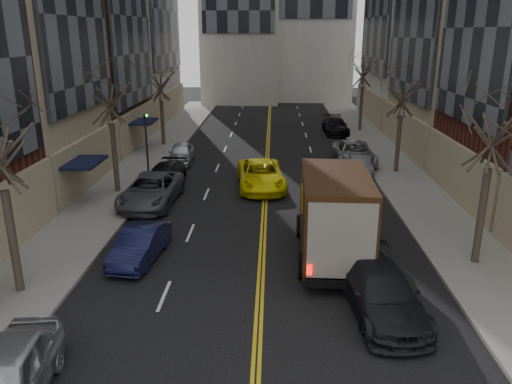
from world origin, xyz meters
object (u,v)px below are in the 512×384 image
(ups_truck, at_px, (333,215))
(observer_sedan, at_px, (382,292))
(taxi, at_px, (261,175))
(pedestrian, at_px, (304,209))

(ups_truck, height_order, observer_sedan, ups_truck)
(taxi, bearing_deg, observer_sedan, -78.73)
(ups_truck, distance_m, observer_sedan, 4.61)
(observer_sedan, bearing_deg, pedestrian, 99.91)
(taxi, relative_size, pedestrian, 3.26)
(pedestrian, bearing_deg, ups_truck, -178.58)
(taxi, xyz_separation_m, pedestrian, (2.29, -6.25, 0.09))
(ups_truck, distance_m, taxi, 10.49)
(taxi, distance_m, pedestrian, 6.66)
(observer_sedan, bearing_deg, taxi, 102.06)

